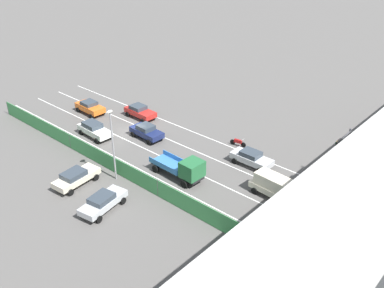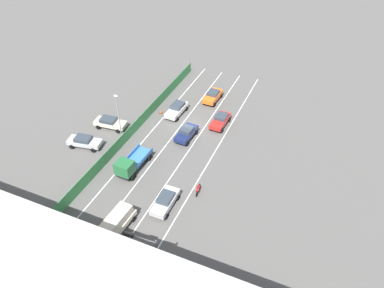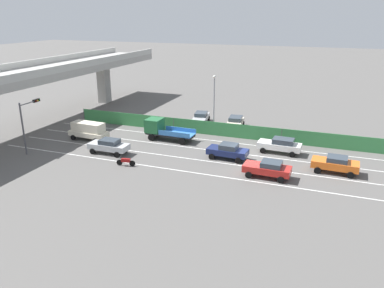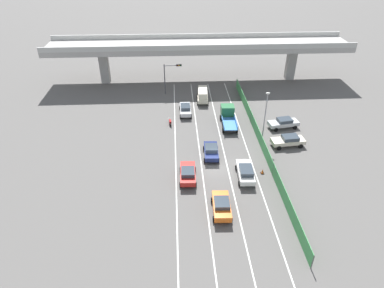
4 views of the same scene
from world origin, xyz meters
name	(u,v)px [view 2 (image 2 of 4)]	position (x,y,z in m)	size (l,w,h in m)	color
ground_plane	(191,128)	(0.00, 0.00, 0.00)	(300.00, 300.00, 0.00)	#565451
lane_line_left_edge	(212,157)	(-5.01, 4.75, 0.00)	(0.14, 45.49, 0.01)	silver
lane_line_mid_left	(189,150)	(-1.67, 4.75, 0.00)	(0.14, 45.49, 0.01)	silver
lane_line_mid_right	(167,144)	(1.67, 4.75, 0.00)	(0.14, 45.49, 0.01)	silver
lane_line_right_edge	(145,138)	(5.01, 4.75, 0.00)	(0.14, 45.49, 0.01)	silver
elevated_overpass	(41,266)	(0.00, 29.49, 6.73)	(57.93, 8.13, 8.31)	#A09E99
green_fence	(132,130)	(7.06, 4.75, 0.87)	(0.10, 41.59, 1.75)	#3D8E4C
car_sedan_silver	(165,201)	(-3.22, 14.93, 0.89)	(1.98, 4.47, 1.60)	#B7BABC
car_van_cream	(117,222)	(0.03, 19.83, 1.23)	(2.22, 4.97, 2.16)	beige
car_sedan_white	(177,109)	(3.51, -2.53, 0.93)	(2.17, 4.72, 1.67)	white
car_taxi_orange	(213,96)	(-0.17, -8.28, 0.91)	(2.20, 4.39, 1.63)	orange
car_sedan_navy	(186,133)	(-0.23, 2.35, 0.90)	(2.21, 4.30, 1.64)	navy
car_sedan_red	(220,120)	(-3.56, -2.43, 0.89)	(2.16, 4.42, 1.60)	red
flatbed_truck_blue	(129,165)	(3.37, 11.64, 1.27)	(2.45, 6.01, 2.45)	black
motorcycle	(198,189)	(-5.75, 11.40, 0.46)	(0.61, 1.94, 0.93)	black
parked_sedan_cream	(110,122)	(10.94, 4.44, 0.88)	(4.82, 2.40, 1.57)	beige
parked_wagon_silver	(84,141)	(11.71, 9.54, 0.87)	(4.86, 2.61, 1.55)	#B2B5B7
traffic_light	(146,249)	(-5.62, 23.25, 4.01)	(3.22, 0.45, 5.70)	#47474C
street_lamp	(118,114)	(7.73, 6.45, 4.47)	(0.60, 0.36, 7.39)	gray
traffic_cone	(161,112)	(5.88, -1.75, 0.29)	(0.47, 0.47, 0.63)	orange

